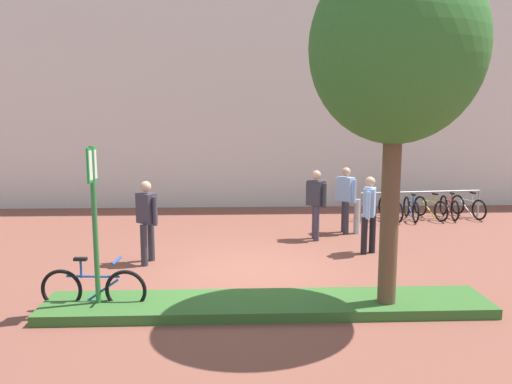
# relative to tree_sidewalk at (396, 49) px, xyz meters

# --- Properties ---
(ground_plane) EXTENTS (60.00, 60.00, 0.00)m
(ground_plane) POSITION_rel_tree_sidewalk_xyz_m (-2.01, 2.23, -3.98)
(ground_plane) COLOR brown
(building_facade) EXTENTS (28.00, 1.20, 10.00)m
(building_facade) POSITION_rel_tree_sidewalk_xyz_m (-2.01, 9.77, 1.02)
(building_facade) COLOR silver
(building_facade) RESTS_ON ground
(planter_strip) EXTENTS (7.00, 1.10, 0.16)m
(planter_strip) POSITION_rel_tree_sidewalk_xyz_m (-1.85, 0.16, -3.90)
(planter_strip) COLOR #336028
(planter_strip) RESTS_ON ground
(tree_sidewalk) EXTENTS (2.54, 2.54, 5.42)m
(tree_sidewalk) POSITION_rel_tree_sidewalk_xyz_m (0.00, 0.00, 0.00)
(tree_sidewalk) COLOR brown
(tree_sidewalk) RESTS_ON ground
(parking_sign_post) EXTENTS (0.08, 0.36, 2.59)m
(parking_sign_post) POSITION_rel_tree_sidewalk_xyz_m (-4.48, 0.16, -2.30)
(parking_sign_post) COLOR #2D7238
(parking_sign_post) RESTS_ON ground
(bike_at_sign) EXTENTS (1.68, 0.42, 0.86)m
(bike_at_sign) POSITION_rel_tree_sidewalk_xyz_m (-4.57, 0.25, -3.64)
(bike_at_sign) COLOR black
(bike_at_sign) RESTS_ON ground
(bike_rack_cluster) EXTENTS (3.74, 1.92, 0.83)m
(bike_rack_cluster) POSITION_rel_tree_sidewalk_xyz_m (3.13, 7.03, -3.64)
(bike_rack_cluster) COLOR #99999E
(bike_rack_cluster) RESTS_ON ground
(bollard_steel) EXTENTS (0.16, 0.16, 0.90)m
(bollard_steel) POSITION_rel_tree_sidewalk_xyz_m (0.80, 5.25, -3.53)
(bollard_steel) COLOR #ADADB2
(bollard_steel) RESTS_ON ground
(person_casual_tan) EXTENTS (0.37, 0.58, 1.72)m
(person_casual_tan) POSITION_rel_tree_sidewalk_xyz_m (0.60, 3.35, -3.00)
(person_casual_tan) COLOR black
(person_casual_tan) RESTS_ON ground
(person_suited_navy) EXTENTS (0.45, 0.47, 1.72)m
(person_suited_navy) POSITION_rel_tree_sidewalk_xyz_m (-0.37, 4.65, -3.00)
(person_suited_navy) COLOR #383342
(person_suited_navy) RESTS_ON ground
(person_shirt_blue) EXTENTS (0.45, 0.47, 1.72)m
(person_shirt_blue) POSITION_rel_tree_sidewalk_xyz_m (0.50, 5.31, -3.00)
(person_shirt_blue) COLOR #2D2D38
(person_shirt_blue) RESTS_ON ground
(person_suited_dark) EXTENTS (0.48, 0.51, 1.72)m
(person_suited_dark) POSITION_rel_tree_sidewalk_xyz_m (-4.16, 2.79, -3.00)
(person_suited_dark) COLOR #2D2D38
(person_suited_dark) RESTS_ON ground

